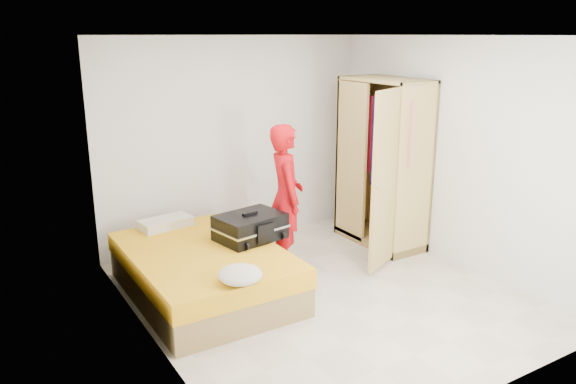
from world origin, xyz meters
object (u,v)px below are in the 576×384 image
wardrobe (382,168)px  round_cushion (240,275)px  person (286,197)px  bed (204,272)px  suitcase (250,227)px

wardrobe → round_cushion: 2.79m
wardrobe → person: (-1.39, 0.03, -0.17)m
bed → round_cushion: (-0.03, -0.90, 0.32)m
person → wardrobe: bearing=-73.3°
wardrobe → round_cushion: wardrobe is taller
bed → person: person is taller
bed → wardrobe: wardrobe is taller
bed → round_cushion: bearing=-92.2°
suitcase → round_cushion: bearing=-132.6°
suitcase → round_cushion: 1.09m
bed → round_cushion: 0.96m
bed → suitcase: suitcase is taller
suitcase → round_cushion: (-0.58, -0.92, -0.06)m
person → suitcase: (-0.56, -0.20, -0.20)m
person → suitcase: size_ratio=2.14×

